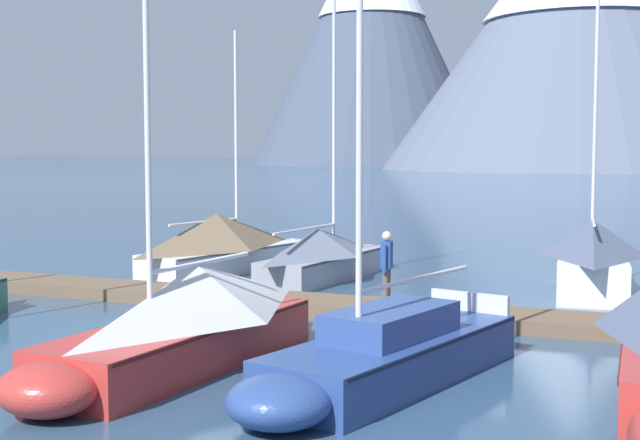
{
  "coord_description": "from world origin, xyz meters",
  "views": [
    {
      "loc": [
        10.09,
        -14.32,
        3.84
      ],
      "look_at": [
        0.0,
        6.0,
        2.0
      ],
      "focal_mm": 49.29,
      "sensor_mm": 36.0,
      "label": 1
    }
  ],
  "objects_px": {
    "sailboat_mid_dock_port": "(228,244)",
    "sailboat_end_of_dock": "(592,256)",
    "sailboat_mid_dock_starboard": "(326,254)",
    "person_on_dock": "(387,263)",
    "sailboat_outer_slip": "(380,356)",
    "sailboat_far_berth": "(180,321)"
  },
  "relations": [
    {
      "from": "sailboat_mid_dock_starboard",
      "to": "person_on_dock",
      "type": "height_order",
      "value": "sailboat_mid_dock_starboard"
    },
    {
      "from": "sailboat_mid_dock_port",
      "to": "sailboat_mid_dock_starboard",
      "type": "height_order",
      "value": "sailboat_mid_dock_starboard"
    },
    {
      "from": "person_on_dock",
      "to": "sailboat_end_of_dock",
      "type": "bearing_deg",
      "value": 59.99
    },
    {
      "from": "sailboat_end_of_dock",
      "to": "person_on_dock",
      "type": "bearing_deg",
      "value": -120.01
    },
    {
      "from": "sailboat_far_berth",
      "to": "person_on_dock",
      "type": "bearing_deg",
      "value": 75.33
    },
    {
      "from": "sailboat_mid_dock_starboard",
      "to": "sailboat_end_of_dock",
      "type": "xyz_separation_m",
      "value": [
        7.44,
        1.17,
        0.2
      ]
    },
    {
      "from": "sailboat_mid_dock_starboard",
      "to": "sailboat_far_berth",
      "type": "bearing_deg",
      "value": -77.36
    },
    {
      "from": "sailboat_far_berth",
      "to": "person_on_dock",
      "type": "height_order",
      "value": "sailboat_far_berth"
    },
    {
      "from": "sailboat_mid_dock_port",
      "to": "person_on_dock",
      "type": "xyz_separation_m",
      "value": [
        7.34,
        -4.92,
        0.4
      ]
    },
    {
      "from": "sailboat_mid_dock_starboard",
      "to": "person_on_dock",
      "type": "xyz_separation_m",
      "value": [
        3.93,
        -4.91,
        0.53
      ]
    },
    {
      "from": "sailboat_mid_dock_port",
      "to": "sailboat_outer_slip",
      "type": "relative_size",
      "value": 1.02
    },
    {
      "from": "sailboat_mid_dock_port",
      "to": "sailboat_end_of_dock",
      "type": "distance_m",
      "value": 10.91
    },
    {
      "from": "sailboat_outer_slip",
      "to": "sailboat_mid_dock_port",
      "type": "bearing_deg",
      "value": 132.37
    },
    {
      "from": "sailboat_far_berth",
      "to": "sailboat_mid_dock_port",
      "type": "bearing_deg",
      "value": 118.44
    },
    {
      "from": "sailboat_mid_dock_port",
      "to": "sailboat_mid_dock_starboard",
      "type": "relative_size",
      "value": 0.92
    },
    {
      "from": "sailboat_end_of_dock",
      "to": "person_on_dock",
      "type": "relative_size",
      "value": 5.41
    },
    {
      "from": "sailboat_mid_dock_starboard",
      "to": "person_on_dock",
      "type": "relative_size",
      "value": 4.91
    },
    {
      "from": "sailboat_mid_dock_starboard",
      "to": "sailboat_end_of_dock",
      "type": "bearing_deg",
      "value": 8.92
    },
    {
      "from": "sailboat_end_of_dock",
      "to": "person_on_dock",
      "type": "height_order",
      "value": "sailboat_end_of_dock"
    },
    {
      "from": "sailboat_end_of_dock",
      "to": "person_on_dock",
      "type": "distance_m",
      "value": 7.03
    },
    {
      "from": "sailboat_far_berth",
      "to": "sailboat_end_of_dock",
      "type": "height_order",
      "value": "sailboat_end_of_dock"
    },
    {
      "from": "sailboat_mid_dock_starboard",
      "to": "sailboat_outer_slip",
      "type": "distance_m",
      "value": 11.97
    }
  ]
}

